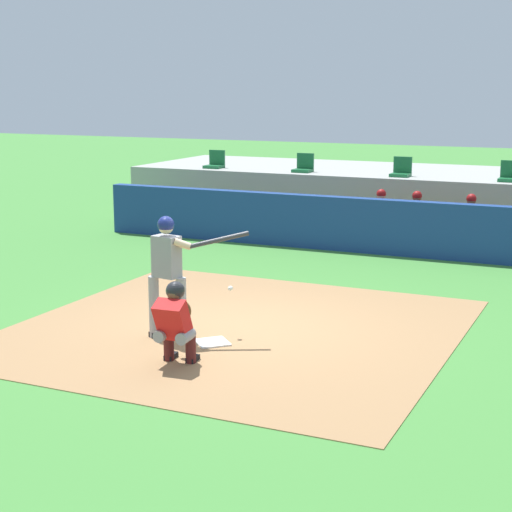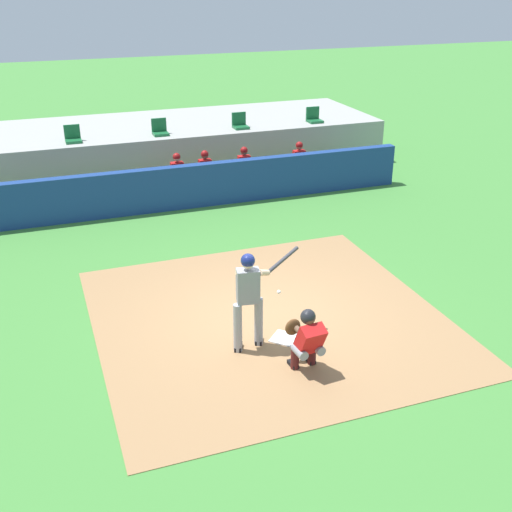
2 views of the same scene
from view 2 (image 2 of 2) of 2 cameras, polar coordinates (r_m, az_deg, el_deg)
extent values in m
plane|color=#428438|center=(12.01, 1.14, -5.65)|extent=(80.00, 80.00, 0.00)
cube|color=#9E754C|center=(12.01, 1.14, -5.63)|extent=(6.40, 6.40, 0.01)
cube|color=white|center=(11.37, 2.60, -7.45)|extent=(0.62, 0.62, 0.02)
cylinder|color=#99999E|center=(10.81, -1.67, -6.56)|extent=(0.15, 0.15, 0.92)
cylinder|color=#99999E|center=(10.98, 0.23, -5.99)|extent=(0.15, 0.15, 0.92)
cube|color=gray|center=(10.52, -0.73, -2.72)|extent=(0.42, 0.30, 0.60)
sphere|color=beige|center=(10.33, -0.74, -0.60)|extent=(0.21, 0.21, 0.21)
sphere|color=navy|center=(10.32, -0.74, -0.42)|extent=(0.24, 0.24, 0.24)
cylinder|color=beige|center=(10.51, -0.37, -1.49)|extent=(0.57, 0.15, 0.18)
cylinder|color=beige|center=(10.49, 0.72, -1.53)|extent=(0.27, 0.22, 0.17)
cylinder|color=#333338|center=(10.85, 2.44, -0.35)|extent=(0.76, 0.49, 0.24)
cube|color=black|center=(11.08, -1.61, -8.24)|extent=(0.22, 0.29, 0.09)
cube|color=black|center=(11.25, 0.25, -7.66)|extent=(0.22, 0.29, 0.09)
cylinder|color=gray|center=(10.29, 3.97, -8.63)|extent=(0.19, 0.33, 0.16)
cylinder|color=#4C1919|center=(10.51, 3.55, -9.19)|extent=(0.14, 0.14, 0.42)
cube|color=black|center=(10.65, 3.37, -9.79)|extent=(0.13, 0.25, 0.08)
cylinder|color=gray|center=(10.43, 5.54, -8.21)|extent=(0.19, 0.33, 0.16)
cylinder|color=#4C1919|center=(10.65, 5.09, -8.77)|extent=(0.14, 0.14, 0.42)
cube|color=black|center=(10.78, 4.89, -9.37)|extent=(0.13, 0.25, 0.08)
cube|color=red|center=(10.20, 4.94, -7.52)|extent=(0.44, 0.47, 0.57)
cube|color=#2D2D33|center=(10.29, 4.61, -7.20)|extent=(0.40, 0.28, 0.45)
sphere|color=brown|center=(10.09, 4.79, -5.66)|extent=(0.21, 0.21, 0.21)
sphere|color=#232328|center=(10.09, 4.74, -5.51)|extent=(0.25, 0.25, 0.25)
cylinder|color=brown|center=(10.35, 4.13, -6.98)|extent=(0.14, 0.46, 0.10)
ellipsoid|color=brown|center=(10.50, 3.35, -6.45)|extent=(0.29, 0.14, 0.30)
sphere|color=white|center=(11.41, 2.09, -3.27)|extent=(0.07, 0.07, 0.07)
cube|color=navy|center=(17.48, -6.53, 6.24)|extent=(13.00, 0.30, 1.20)
cube|color=olive|center=(18.52, -7.23, 6.04)|extent=(11.80, 0.44, 0.45)
cylinder|color=#939399|center=(18.19, -7.33, 6.57)|extent=(0.15, 0.40, 0.15)
cylinder|color=#939399|center=(18.09, -7.14, 5.59)|extent=(0.13, 0.13, 0.45)
cube|color=maroon|center=(18.10, -7.07, 4.99)|extent=(0.11, 0.24, 0.08)
cylinder|color=#939399|center=(18.25, -6.53, 6.67)|extent=(0.15, 0.40, 0.15)
cylinder|color=#939399|center=(18.15, -6.34, 5.69)|extent=(0.13, 0.13, 0.45)
cube|color=maroon|center=(18.16, -6.27, 5.09)|extent=(0.11, 0.24, 0.08)
cube|color=red|center=(18.35, -7.14, 7.62)|extent=(0.36, 0.22, 0.54)
sphere|color=tan|center=(18.24, -7.20, 8.79)|extent=(0.20, 0.20, 0.20)
sphere|color=maroon|center=(18.23, -7.21, 8.91)|extent=(0.22, 0.22, 0.22)
cylinder|color=tan|center=(18.21, -7.63, 7.10)|extent=(0.09, 0.41, 0.22)
cylinder|color=tan|center=(18.29, -6.40, 7.25)|extent=(0.09, 0.41, 0.22)
cylinder|color=#939399|center=(18.38, -4.80, 6.87)|extent=(0.15, 0.40, 0.15)
cylinder|color=#939399|center=(18.28, -4.60, 5.90)|extent=(0.13, 0.13, 0.45)
cube|color=maroon|center=(18.29, -4.54, 5.31)|extent=(0.11, 0.24, 0.08)
cylinder|color=#939399|center=(18.44, -4.02, 6.96)|extent=(0.15, 0.40, 0.15)
cylinder|color=#939399|center=(18.34, -3.82, 6.00)|extent=(0.13, 0.13, 0.45)
cube|color=maroon|center=(18.36, -3.76, 5.40)|extent=(0.11, 0.24, 0.08)
cube|color=red|center=(18.54, -4.62, 7.90)|extent=(0.36, 0.22, 0.54)
sphere|color=brown|center=(18.43, -4.67, 9.06)|extent=(0.20, 0.20, 0.20)
sphere|color=maroon|center=(18.42, -4.67, 9.18)|extent=(0.22, 0.22, 0.22)
cylinder|color=brown|center=(18.39, -5.10, 7.40)|extent=(0.09, 0.41, 0.22)
cylinder|color=brown|center=(18.49, -3.89, 7.53)|extent=(0.09, 0.41, 0.22)
cylinder|color=#939399|center=(18.71, -1.23, 7.27)|extent=(0.15, 0.40, 0.15)
cylinder|color=#939399|center=(18.61, -1.02, 6.32)|extent=(0.13, 0.13, 0.45)
cube|color=maroon|center=(18.62, -0.97, 5.74)|extent=(0.11, 0.24, 0.08)
cylinder|color=#939399|center=(18.79, -0.47, 7.35)|extent=(0.15, 0.40, 0.15)
cylinder|color=#939399|center=(18.69, -0.27, 6.41)|extent=(0.13, 0.13, 0.45)
cube|color=maroon|center=(18.71, -0.21, 5.82)|extent=(0.11, 0.24, 0.08)
cube|color=red|center=(18.87, -1.08, 8.28)|extent=(0.36, 0.22, 0.54)
sphere|color=brown|center=(18.77, -1.09, 9.42)|extent=(0.20, 0.20, 0.20)
sphere|color=maroon|center=(18.76, -1.09, 9.54)|extent=(0.22, 0.22, 0.22)
cylinder|color=brown|center=(18.71, -1.52, 7.79)|extent=(0.09, 0.41, 0.22)
cylinder|color=brown|center=(18.84, -0.35, 7.91)|extent=(0.09, 0.41, 0.22)
cylinder|color=#939399|center=(19.32, 3.79, 7.79)|extent=(0.15, 0.40, 0.15)
cylinder|color=#939399|center=(19.23, 4.01, 6.87)|extent=(0.13, 0.13, 0.45)
cube|color=maroon|center=(19.24, 4.05, 6.30)|extent=(0.11, 0.24, 0.08)
cylinder|color=#939399|center=(19.43, 4.50, 7.86)|extent=(0.15, 0.40, 0.15)
cylinder|color=#939399|center=(19.33, 4.72, 6.94)|extent=(0.13, 0.13, 0.45)
cube|color=maroon|center=(19.34, 4.76, 6.38)|extent=(0.11, 0.24, 0.08)
cube|color=red|center=(19.49, 3.91, 8.76)|extent=(0.36, 0.22, 0.54)
sphere|color=#996B4C|center=(19.39, 3.94, 9.87)|extent=(0.20, 0.20, 0.20)
sphere|color=maroon|center=(19.38, 3.94, 9.98)|extent=(0.22, 0.22, 0.22)
cylinder|color=#996B4C|center=(19.32, 3.52, 8.29)|extent=(0.09, 0.41, 0.22)
cylinder|color=#996B4C|center=(19.48, 4.61, 8.40)|extent=(0.09, 0.41, 0.22)
cube|color=#9E9E99|center=(21.59, -9.40, 9.89)|extent=(15.00, 4.40, 1.40)
cube|color=#196033|center=(19.56, -16.20, 9.98)|extent=(0.46, 0.46, 0.08)
cube|color=#196033|center=(19.70, -16.33, 10.78)|extent=(0.46, 0.06, 0.40)
cube|color=#196033|center=(19.89, -8.63, 10.89)|extent=(0.46, 0.46, 0.08)
cube|color=#196033|center=(20.03, -8.79, 11.68)|extent=(0.46, 0.06, 0.40)
cube|color=#196033|center=(20.54, -1.38, 11.58)|extent=(0.46, 0.46, 0.08)
cube|color=#196033|center=(20.67, -1.57, 12.35)|extent=(0.46, 0.06, 0.40)
cube|color=#196033|center=(21.49, 5.35, 12.07)|extent=(0.46, 0.46, 0.08)
cube|color=#196033|center=(21.62, 5.15, 12.80)|extent=(0.46, 0.06, 0.40)
camera|label=1|loc=(9.42, 72.30, -8.42)|focal=58.17mm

